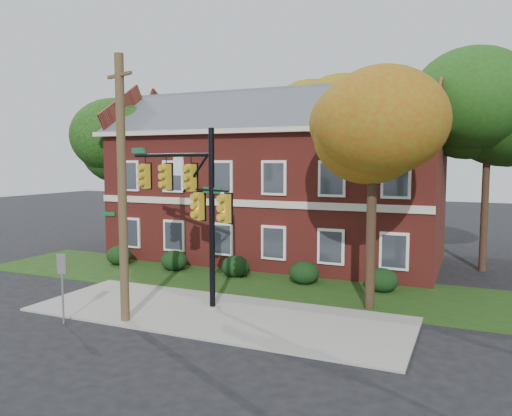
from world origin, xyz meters
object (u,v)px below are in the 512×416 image
at_px(hedge_center, 235,266).
at_px(tree_right_rear, 496,110).
at_px(hedge_left, 174,261).
at_px(hedge_far_right, 382,280).
at_px(utility_pole, 122,189).
at_px(tree_near_right, 379,132).
at_px(hedge_right, 304,273).
at_px(hedge_far_left, 119,255).
at_px(tree_far_rear, 335,115).
at_px(traffic_signal, 191,197).
at_px(sign_post, 62,277).
at_px(tree_left_rear, 125,144).
at_px(apartment_building, 275,172).

distance_m(hedge_center, tree_right_rear, 14.94).
bearing_deg(hedge_left, hedge_far_right, 0.00).
bearing_deg(utility_pole, hedge_left, 131.83).
height_order(hedge_far_right, tree_near_right, tree_near_right).
xyz_separation_m(hedge_center, hedge_right, (3.50, 0.00, 0.00)).
height_order(hedge_far_left, hedge_center, same).
distance_m(hedge_far_right, tree_far_rear, 16.51).
height_order(tree_near_right, traffic_signal, tree_near_right).
relative_size(hedge_left, hedge_center, 1.00).
bearing_deg(tree_right_rear, sign_post, -132.68).
bearing_deg(sign_post, hedge_right, 47.58).
distance_m(hedge_center, tree_left_rear, 12.23).
xyz_separation_m(hedge_far_left, hedge_far_right, (14.00, 0.00, 0.00)).
height_order(hedge_far_right, utility_pole, utility_pole).
relative_size(hedge_far_left, tree_right_rear, 0.13).
height_order(hedge_far_left, hedge_right, same).
bearing_deg(hedge_far_right, apartment_building, 143.11).
bearing_deg(apartment_building, hedge_left, -123.67).
xyz_separation_m(hedge_left, sign_post, (1.16, -8.70, 1.14)).
xyz_separation_m(tree_left_rear, utility_pole, (9.23, -11.84, -2.02)).
xyz_separation_m(apartment_building, tree_left_rear, (-9.73, -1.12, 1.69)).
bearing_deg(apartment_building, tree_right_rear, 4.33).
xyz_separation_m(hedge_far_right, tree_far_rear, (-5.66, 13.09, 8.32)).
bearing_deg(tree_far_rear, sign_post, -99.60).
distance_m(apartment_building, hedge_center, 6.89).
height_order(hedge_right, hedge_far_right, same).
bearing_deg(hedge_far_left, hedge_right, 0.00).
xyz_separation_m(hedge_center, utility_pole, (-0.50, -7.70, 4.13)).
distance_m(apartment_building, tree_near_right, 10.97).
relative_size(hedge_far_left, hedge_left, 1.00).
distance_m(hedge_far_left, tree_left_rear, 7.90).
bearing_deg(tree_near_right, tree_left_rear, 157.64).
relative_size(hedge_far_left, utility_pole, 0.15).
bearing_deg(sign_post, tree_near_right, 22.98).
relative_size(apartment_building, tree_left_rear, 2.12).
xyz_separation_m(tree_left_rear, tree_right_rear, (21.05, 1.97, 1.44)).
relative_size(hedge_left, utility_pole, 0.15).
bearing_deg(hedge_far_right, utility_pole, -134.25).
distance_m(tree_far_rear, utility_pole, 21.29).
bearing_deg(utility_pole, hedge_far_right, 66.29).
xyz_separation_m(tree_right_rear, traffic_signal, (-10.88, -10.91, -3.89)).
height_order(tree_near_right, tree_far_rear, tree_far_rear).
relative_size(hedge_left, sign_post, 0.57).
bearing_deg(hedge_far_right, hedge_right, 180.00).
relative_size(apartment_building, hedge_far_right, 13.43).
xyz_separation_m(hedge_right, hedge_far_right, (3.50, 0.00, 0.00)).
bearing_deg(tree_near_right, traffic_signal, -163.88).
bearing_deg(traffic_signal, hedge_far_left, 166.42).
xyz_separation_m(hedge_far_right, traffic_signal, (-6.56, -4.80, 3.71)).
distance_m(tree_far_rear, sign_post, 23.24).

